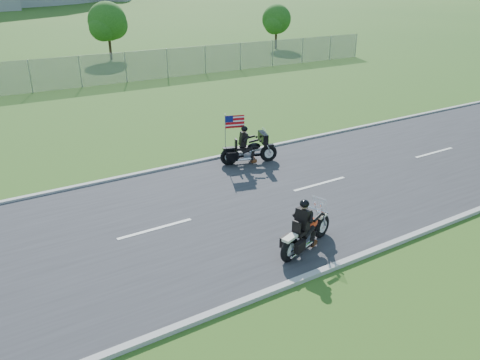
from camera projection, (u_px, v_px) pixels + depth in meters
ground at (218, 213)px, 14.13m from camera, size 420.00×420.00×0.00m
road at (218, 212)px, 14.12m from camera, size 120.00×8.00×0.04m
curb_north at (165, 169)px, 17.28m from camera, size 120.00×0.18×0.12m
curb_south at (301, 280)px, 10.94m from camera, size 120.00×0.18×0.12m
tree_fence_near at (108, 23)px, 39.35m from camera, size 3.52×3.28×4.75m
tree_fence_far at (277, 21)px, 45.54m from camera, size 3.08×2.87×4.20m
motorcycle_lead at (306, 233)px, 12.06m from camera, size 2.15×1.02×1.50m
motorcycle_follow at (249, 151)px, 17.68m from camera, size 2.19×1.04×1.87m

